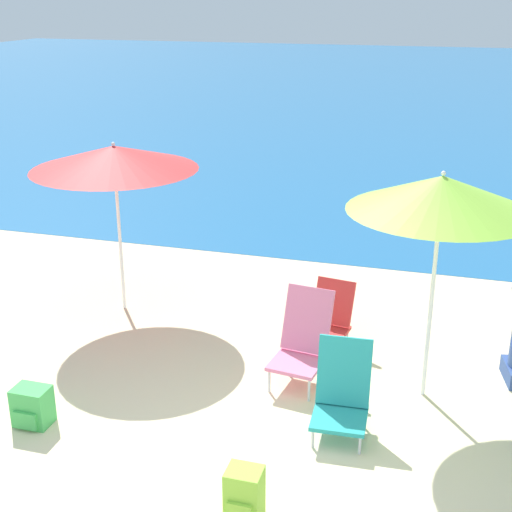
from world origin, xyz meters
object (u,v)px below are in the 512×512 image
object	(u,v)px
beach_umbrella_red	(114,158)
beach_umbrella_lime	(442,194)
backpack_lime	(244,495)
backpack_green	(32,407)
beach_chair_red	(330,317)
beach_chair_teal	(342,392)
beach_chair_pink	(303,339)

from	to	relation	value
beach_umbrella_red	beach_umbrella_lime	size ratio (longest dim) A/B	0.93
backpack_lime	backpack_green	bearing A→B (deg)	163.66
beach_umbrella_lime	backpack_lime	world-z (taller)	beach_umbrella_lime
beach_chair_red	beach_chair_teal	bearing A→B (deg)	-66.28
beach_chair_teal	beach_chair_red	xyz separation A→B (m)	(-0.38, 1.46, -0.03)
beach_umbrella_red	backpack_lime	bearing A→B (deg)	-51.42
beach_umbrella_red	beach_chair_teal	world-z (taller)	beach_umbrella_red
beach_umbrella_red	beach_chair_red	size ratio (longest dim) A/B	2.87
beach_umbrella_red	beach_umbrella_lime	distance (m)	3.60
beach_chair_teal	beach_chair_pink	size ratio (longest dim) A/B	0.90
beach_chair_pink	backpack_lime	size ratio (longest dim) A/B	2.20
beach_chair_red	backpack_lime	size ratio (longest dim) A/B	1.72
beach_umbrella_lime	beach_chair_teal	size ratio (longest dim) A/B	2.68
beach_umbrella_red	beach_chair_red	xyz separation A→B (m)	(2.46, -0.25, -1.46)
beach_chair_teal	beach_chair_red	bearing A→B (deg)	101.30
beach_chair_teal	beach_chair_pink	world-z (taller)	beach_chair_pink
beach_umbrella_red	backpack_lime	xyz separation A→B (m)	(2.37, -2.97, -1.58)
beach_chair_red	backpack_green	xyz separation A→B (m)	(-2.15, -2.12, -0.15)
beach_umbrella_red	beach_chair_pink	size ratio (longest dim) A/B	2.24
beach_chair_pink	beach_chair_red	size ratio (longest dim) A/B	1.28
backpack_green	beach_umbrella_lime	bearing A→B (deg)	24.08
beach_chair_teal	beach_chair_red	world-z (taller)	beach_chair_teal
beach_umbrella_red	beach_umbrella_lime	world-z (taller)	beach_umbrella_lime
beach_umbrella_red	beach_chair_red	world-z (taller)	beach_umbrella_red
beach_chair_teal	beach_chair_red	size ratio (longest dim) A/B	1.15
beach_chair_teal	backpack_lime	bearing A→B (deg)	-113.20
beach_umbrella_red	backpack_lime	world-z (taller)	beach_umbrella_red
beach_umbrella_red	beach_chair_teal	size ratio (longest dim) A/B	2.49
beach_umbrella_lime	beach_chair_red	size ratio (longest dim) A/B	3.09
backpack_lime	beach_chair_teal	bearing A→B (deg)	69.92
beach_chair_red	beach_umbrella_lime	bearing A→B (deg)	-25.76
beach_umbrella_red	beach_umbrella_lime	xyz separation A→B (m)	(3.47, -0.95, 0.12)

